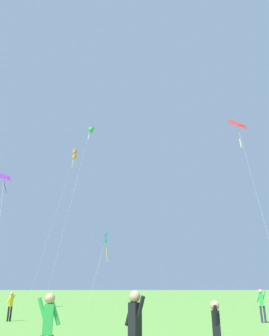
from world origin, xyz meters
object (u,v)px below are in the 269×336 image
(kite_green_small, at_px, (90,129))
(person_in_red_shirt, at_px, (135,327))
(kite_teal_box, at_px, (106,239))
(person_foreground_watcher, at_px, (11,303))
(kite_red_high, at_px, (238,130))
(person_far_back, at_px, (48,326))
(person_with_spool, at_px, (262,302))
(kite_purple_streamer, at_px, (4,182))
(kite_orange_box, at_px, (74,155))
(person_child_small, at_px, (217,331))

(kite_green_small, xyz_separation_m, person_in_red_shirt, (5.91, -34.13, -21.61))
(kite_teal_box, relative_size, person_foreground_watcher, 5.41)
(kite_green_small, bearing_deg, kite_teal_box, 2.14)
(kite_teal_box, distance_m, kite_red_high, 20.67)
(person_far_back, bearing_deg, kite_red_high, 61.24)
(kite_teal_box, height_order, person_with_spool, kite_teal_box)
(kite_purple_streamer, bearing_deg, kite_orange_box, 78.88)
(kite_teal_box, bearing_deg, kite_orange_box, 140.93)
(person_in_red_shirt, bearing_deg, kite_purple_streamer, 118.54)
(kite_orange_box, relative_size, person_child_small, 14.27)
(kite_red_high, bearing_deg, kite_orange_box, 148.72)
(kite_orange_box, height_order, kite_red_high, kite_orange_box)
(kite_purple_streamer, height_order, kite_green_small, kite_green_small)
(kite_purple_streamer, height_order, person_foreground_watcher, kite_purple_streamer)
(kite_purple_streamer, relative_size, kite_green_small, 0.52)
(kite_orange_box, xyz_separation_m, kite_purple_streamer, (-3.28, -16.69, -9.54))
(kite_orange_box, bearing_deg, person_with_spool, -59.90)
(person_foreground_watcher, distance_m, person_child_small, 14.77)
(kite_green_small, height_order, person_far_back, kite_green_small)
(kite_teal_box, bearing_deg, person_with_spool, -65.75)
(kite_orange_box, bearing_deg, kite_teal_box, -39.07)
(person_far_back, bearing_deg, kite_green_small, 96.86)
(person_child_small, relative_size, person_in_red_shirt, 0.88)
(kite_teal_box, xyz_separation_m, person_far_back, (1.32, -33.72, -6.42))
(kite_orange_box, distance_m, kite_green_small, 5.74)
(person_far_back, bearing_deg, kite_purple_streamer, 115.16)
(kite_teal_box, height_order, person_in_red_shirt, kite_teal_box)
(person_foreground_watcher, bearing_deg, kite_teal_box, 80.60)
(kite_orange_box, distance_m, person_foreground_watcher, 32.76)
(person_foreground_watcher, bearing_deg, kite_orange_box, 94.17)
(person_foreground_watcher, bearing_deg, person_child_small, -54.65)
(person_child_small, relative_size, person_far_back, 0.91)
(kite_teal_box, distance_m, person_with_spool, 25.58)
(person_in_red_shirt, bearing_deg, person_with_spool, 59.07)
(kite_teal_box, height_order, person_child_small, kite_teal_box)
(person_with_spool, bearing_deg, kite_orange_box, 120.10)
(kite_teal_box, bearing_deg, person_child_small, -81.65)
(person_with_spool, relative_size, person_far_back, 1.00)
(kite_orange_box, bearing_deg, person_child_small, -74.70)
(person_with_spool, bearing_deg, person_far_back, -128.46)
(person_with_spool, distance_m, person_foreground_watcher, 13.79)
(person_with_spool, height_order, person_far_back, person_far_back)
(kite_green_small, bearing_deg, person_with_spool, -60.15)
(kite_purple_streamer, height_order, person_far_back, kite_purple_streamer)
(kite_purple_streamer, xyz_separation_m, kite_green_small, (6.06, 12.12, 11.64))
(person_far_back, bearing_deg, person_in_red_shirt, -15.22)
(kite_purple_streamer, xyz_separation_m, person_far_back, (10.10, -21.50, -10.00))
(kite_purple_streamer, height_order, person_in_red_shirt, kite_purple_streamer)
(kite_orange_box, bearing_deg, person_far_back, -79.87)
(kite_teal_box, relative_size, person_child_small, 5.48)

